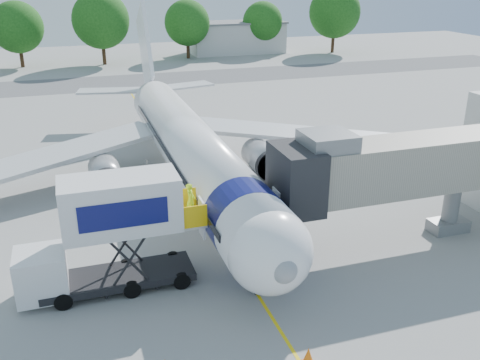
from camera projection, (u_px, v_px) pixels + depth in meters
name	position (u px, v px, depth m)	size (l,w,h in m)	color
ground	(205.00, 210.00, 33.14)	(160.00, 160.00, 0.00)	gray
guidance_line	(205.00, 210.00, 33.14)	(0.15, 70.00, 0.01)	yellow
taxiway_strip	(124.00, 82.00, 70.21)	(120.00, 10.00, 0.01)	#59595B
aircraft	(188.00, 146.00, 35.69)	(34.17, 37.73, 11.35)	white
jet_bridge	(386.00, 169.00, 27.66)	(13.90, 3.20, 6.60)	#A49C8C
catering_hiloader	(108.00, 236.00, 24.13)	(8.50, 2.44, 5.50)	black
safety_cone_a	(308.00, 356.00, 20.29)	(0.42, 0.42, 0.67)	orange
outbuilding_right	(237.00, 37.00, 93.23)	(16.40, 7.40, 5.30)	beige
tree_c	(17.00, 27.00, 78.46)	(7.54, 7.54, 9.61)	#382314
tree_d	(101.00, 20.00, 80.45)	(8.55, 8.55, 10.91)	#382314
tree_e	(187.00, 23.00, 86.36)	(7.31, 7.31, 9.32)	#382314
tree_f	(263.00, 22.00, 91.88)	(6.83, 6.83, 8.71)	#382314
tree_g	(335.00, 12.00, 92.12)	(8.80, 8.80, 11.23)	#382314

